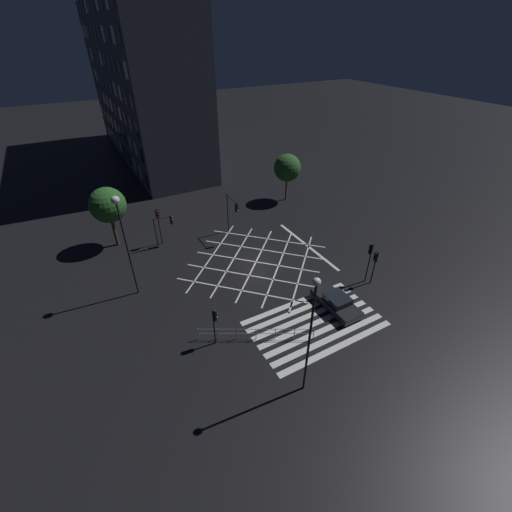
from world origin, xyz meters
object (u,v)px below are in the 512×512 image
street_tree_near (287,168)px  traffic_light_median_north (233,209)px  traffic_light_nw_main (165,224)px  street_lamp_west (121,222)px  traffic_light_sw_main (215,320)px  street_tree_far (108,205)px  waiting_car (336,302)px  traffic_light_se_main (375,261)px  street_lamp_east (311,322)px  traffic_light_nw_cross (158,220)px  traffic_light_se_cross (370,255)px

street_tree_near → traffic_light_median_north: bearing=-152.6°
traffic_light_nw_main → street_lamp_west: 8.95m
traffic_light_sw_main → street_tree_far: (-3.74, 17.39, 2.25)m
street_tree_near → waiting_car: 21.40m
traffic_light_se_main → street_tree_near: 18.89m
street_lamp_east → traffic_light_nw_main: bearing=96.6°
traffic_light_sw_main → traffic_light_nw_cross: size_ratio=0.79×
traffic_light_se_cross → traffic_light_se_main: bearing=-159.9°
street_tree_far → traffic_light_nw_cross: bearing=-27.1°
traffic_light_median_north → street_lamp_east: size_ratio=0.51×
street_lamp_east → traffic_light_se_cross: bearing=29.5°
traffic_light_nw_main → waiting_car: bearing=-60.4°
traffic_light_se_cross → street_tree_near: street_tree_near is taller
traffic_light_se_main → street_lamp_west: 20.95m
traffic_light_nw_main → street_tree_near: street_tree_near is taller
traffic_light_nw_main → traffic_light_se_cross: bearing=-46.6°
traffic_light_se_main → traffic_light_nw_cross: 21.17m
traffic_light_se_main → street_lamp_east: (-11.48, -5.88, 3.43)m
traffic_light_nw_main → traffic_light_median_north: bearing=-14.8°
traffic_light_se_main → traffic_light_nw_main: size_ratio=0.98×
traffic_light_nw_main → street_lamp_west: (-4.59, -6.28, 4.42)m
street_tree_near → street_lamp_west: bearing=-155.6°
traffic_light_nw_cross → street_tree_near: bearing=99.7°
traffic_light_median_north → street_lamp_west: (-11.36, -4.49, 3.55)m
traffic_light_se_main → street_tree_far: street_tree_far is taller
traffic_light_sw_main → traffic_light_median_north: 15.09m
traffic_light_nw_main → traffic_light_median_north: (6.76, -1.79, 0.87)m
traffic_light_se_cross → traffic_light_nw_cross: size_ratio=0.97×
street_lamp_west → traffic_light_sw_main: bearing=-66.4°
traffic_light_se_cross → waiting_car: 5.33m
traffic_light_se_main → traffic_light_sw_main: traffic_light_se_main is taller
traffic_light_se_main → street_lamp_west: size_ratio=0.37×
traffic_light_se_main → traffic_light_se_cross: 0.68m
traffic_light_nw_cross → traffic_light_sw_main: bearing=-1.6°
traffic_light_sw_main → waiting_car: 10.23m
traffic_light_nw_cross → street_tree_far: size_ratio=0.64×
traffic_light_sw_main → street_tree_near: street_tree_near is taller
waiting_car → street_tree_far: bearing=36.3°
traffic_light_se_main → traffic_light_sw_main: (-14.79, 0.28, -0.09)m
traffic_light_se_cross → street_lamp_west: bearing=65.8°
street_lamp_east → street_lamp_west: bearing=115.6°
traffic_light_sw_main → street_tree_near: bearing=45.6°
traffic_light_sw_main → street_lamp_east: (3.31, -6.16, 3.53)m
traffic_light_se_cross → traffic_light_sw_main: traffic_light_se_cross is taller
traffic_light_median_north → street_tree_near: bearing=117.4°
traffic_light_nw_cross → traffic_light_nw_main: bearing=42.7°
traffic_light_se_cross → street_lamp_west: size_ratio=0.43×
traffic_light_se_main → street_tree_far: size_ratio=0.53×
street_lamp_east → waiting_car: bearing=36.0°
traffic_light_sw_main → street_lamp_west: 10.32m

